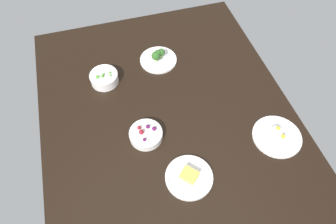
{
  "coord_description": "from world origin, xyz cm",
  "views": [
    {
      "loc": [
        -77.36,
        22.39,
        120.39
      ],
      "look_at": [
        0.0,
        0.0,
        6.0
      ],
      "focal_mm": 32.85,
      "sensor_mm": 36.0,
      "label": 1
    }
  ],
  "objects_px": {
    "plate_eggs": "(277,136)",
    "plate_cheese": "(189,177)",
    "bowl_peas": "(104,78)",
    "bowl_berries": "(146,134)",
    "plate_broccoli": "(158,58)"
  },
  "relations": [
    {
      "from": "plate_eggs",
      "to": "bowl_berries",
      "type": "height_order",
      "value": "bowl_berries"
    },
    {
      "from": "plate_cheese",
      "to": "plate_eggs",
      "type": "bearing_deg",
      "value": -80.19
    },
    {
      "from": "plate_eggs",
      "to": "plate_cheese",
      "type": "relative_size",
      "value": 1.11
    },
    {
      "from": "bowl_peas",
      "to": "plate_broccoli",
      "type": "relative_size",
      "value": 0.72
    },
    {
      "from": "plate_eggs",
      "to": "bowl_berries",
      "type": "xyz_separation_m",
      "value": [
        0.16,
        0.55,
        0.01
      ]
    },
    {
      "from": "bowl_peas",
      "to": "plate_cheese",
      "type": "bearing_deg",
      "value": -158.26
    },
    {
      "from": "plate_eggs",
      "to": "plate_broccoli",
      "type": "xyz_separation_m",
      "value": [
        0.59,
        0.38,
        0.01
      ]
    },
    {
      "from": "bowl_peas",
      "to": "plate_broccoli",
      "type": "height_order",
      "value": "plate_broccoli"
    },
    {
      "from": "plate_cheese",
      "to": "bowl_berries",
      "type": "relative_size",
      "value": 1.32
    },
    {
      "from": "plate_eggs",
      "to": "plate_cheese",
      "type": "height_order",
      "value": "plate_eggs"
    },
    {
      "from": "plate_eggs",
      "to": "bowl_berries",
      "type": "bearing_deg",
      "value": 73.84
    },
    {
      "from": "plate_broccoli",
      "to": "bowl_berries",
      "type": "relative_size",
      "value": 1.31
    },
    {
      "from": "bowl_peas",
      "to": "bowl_berries",
      "type": "xyz_separation_m",
      "value": [
        -0.37,
        -0.12,
        -0.01
      ]
    },
    {
      "from": "bowl_peas",
      "to": "plate_eggs",
      "type": "bearing_deg",
      "value": -128.16
    },
    {
      "from": "plate_broccoli",
      "to": "bowl_peas",
      "type": "bearing_deg",
      "value": 102.51
    }
  ]
}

